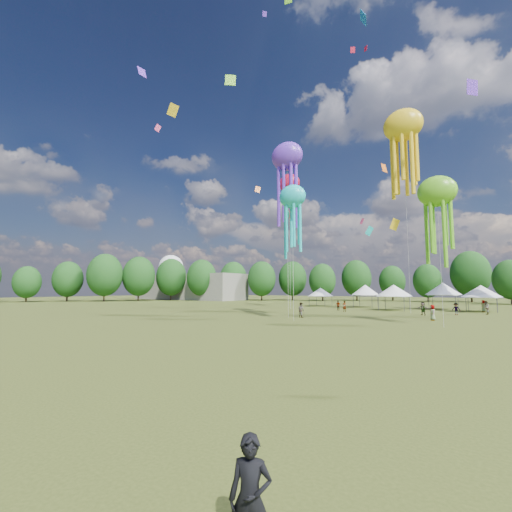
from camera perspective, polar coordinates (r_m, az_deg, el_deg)
The scene contains 10 objects.
ground at distance 14.18m, azimuth -24.53°, elevation -18.88°, with size 300.00×300.00×0.00m, color #384416.
observer_main at distance 5.29m, azimuth -0.95°, elevation -35.28°, with size 0.56×0.37×1.54m, color black.
spectator_near at distance 42.12m, azimuth 7.48°, elevation -8.87°, with size 0.86×0.67×1.76m, color gray.
spectators_far at distance 52.88m, azimuth 27.57°, elevation -7.64°, with size 20.53×20.46×1.80m.
festival_tents at distance 64.41m, azimuth 23.08°, elevation -5.27°, with size 32.18×13.07×4.46m.
show_kites at distance 52.23m, azimuth 25.99°, elevation 14.66°, with size 40.70×23.85×29.72m.
small_kites at distance 56.30m, azimuth 22.15°, elevation 22.44°, with size 73.71×67.30×43.98m.
treeline at distance 71.32m, azimuth 22.92°, elevation -2.53°, with size 201.57×95.24×13.43m.
hangar at distance 115.21m, azimuth -11.09°, elevation -5.09°, with size 40.00×12.00×8.00m, color gray.
radome at distance 131.30m, azimuth -13.93°, elevation -2.45°, with size 9.00×9.00×16.00m.
Camera 1 is at (11.87, -6.98, 3.40)m, focal length 24.16 mm.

